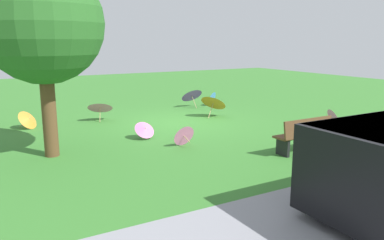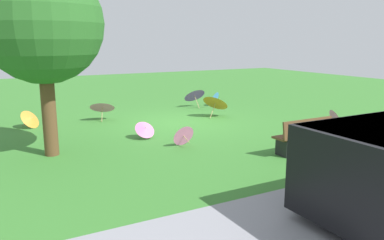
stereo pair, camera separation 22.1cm
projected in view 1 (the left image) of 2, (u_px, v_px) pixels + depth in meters
ground at (177, 123)px, 13.28m from camera, size 40.00×40.00×0.00m
park_bench at (304, 135)px, 9.66m from camera, size 1.60×0.49×0.90m
shade_tree at (42, 24)px, 8.85m from camera, size 2.83×2.83×4.59m
parasol_orange_0 at (214, 101)px, 14.26m from camera, size 1.21×1.24×0.94m
parasol_blue_1 at (211, 98)px, 16.80m from camera, size 0.69×0.60×0.62m
parasol_pink_0 at (183, 135)px, 10.32m from camera, size 0.64×0.53×0.60m
parasol_orange_1 at (29, 119)px, 12.38m from camera, size 0.83×0.82×0.61m
parasol_pink_1 at (145, 129)px, 11.04m from camera, size 0.64×0.57×0.53m
parasol_pink_2 at (335, 119)px, 12.16m from camera, size 0.76×0.83×0.71m
parasol_purple_0 at (191, 94)px, 16.33m from camera, size 0.93×0.86×0.90m
parasol_pink_3 at (100, 106)px, 13.53m from camera, size 1.11×1.09×0.80m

